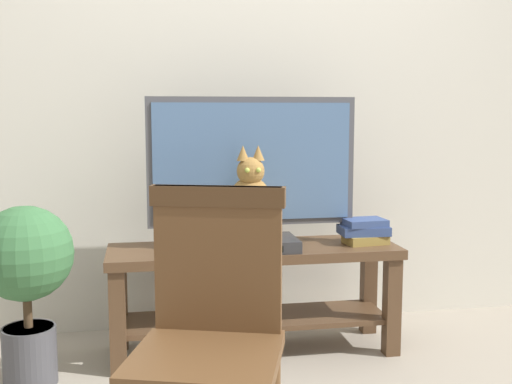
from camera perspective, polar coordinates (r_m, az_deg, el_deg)
back_wall at (r=3.38m, az=-0.49°, el=11.82°), size 7.00×0.12×2.80m
tv_stand at (r=2.98m, az=-0.17°, el=-7.79°), size 1.35×0.41×0.51m
tv at (r=2.94m, az=-0.36°, el=2.39°), size 0.98×0.20×0.70m
media_box at (r=2.87m, az=-0.65°, el=-4.75°), size 0.44×0.26×0.05m
cat at (r=2.83m, az=-0.57°, el=-1.23°), size 0.22×0.34×0.43m
wooden_chair at (r=1.83m, az=-4.07°, el=-11.83°), size 0.50×0.51×0.92m
book_stack at (r=3.06m, az=9.80°, el=-3.48°), size 0.23×0.17×0.12m
potted_plant at (r=2.76m, az=-20.14°, el=-6.77°), size 0.39×0.39×0.76m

